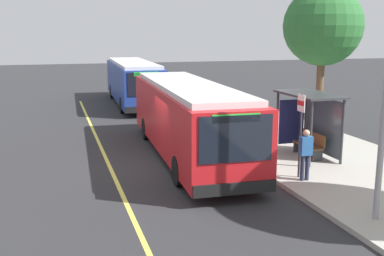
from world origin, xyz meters
The scene contains 10 objects.
ground_plane centered at (0.00, 0.00, 0.00)m, with size 120.00×120.00×0.00m, color #2B2B2D.
sidewalk_curb centered at (0.00, 6.00, 0.07)m, with size 44.00×6.40×0.15m, color #A8A399.
lane_stripe_center centered at (0.00, -2.20, 0.00)m, with size 36.00×0.14×0.01m, color #E0D64C.
transit_bus_main centered at (-1.08, 1.01, 1.62)m, with size 11.59×3.06×2.95m.
transit_bus_second centered at (-15.53, 1.29, 1.62)m, with size 11.56×2.96×2.95m.
bus_shelter centered at (0.64, 5.44, 1.92)m, with size 2.90×1.60×2.48m.
waiting_bench centered at (0.83, 5.39, 0.63)m, with size 1.60×0.48×0.95m.
route_sign_post centered at (3.10, 3.64, 1.96)m, with size 0.44×0.08×2.80m.
pedestrian_commuter centered at (3.46, 3.66, 1.12)m, with size 0.24×0.40×1.69m.
street_tree_upstreet centered at (-3.18, 8.21, 5.16)m, with size 3.72×3.72×6.90m.
Camera 1 is at (16.46, -4.08, 4.91)m, focal length 43.80 mm.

